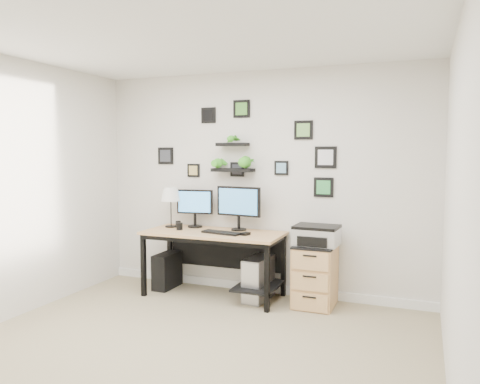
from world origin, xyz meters
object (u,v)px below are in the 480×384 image
at_px(monitor_right, 239,204).
at_px(mug, 180,226).
at_px(table_lamp, 171,195).
at_px(pc_tower_grey, 258,279).
at_px(printer, 317,235).
at_px(monitor_left, 195,205).
at_px(file_cabinet, 315,275).
at_px(pc_tower_black, 167,270).
at_px(desk, 217,242).

height_order(monitor_right, mug, monitor_right).
xyz_separation_m(table_lamp, mug, (0.20, -0.15, -0.35)).
relative_size(pc_tower_grey, printer, 1.05).
xyz_separation_m(monitor_left, mug, (-0.08, -0.24, -0.23)).
height_order(pc_tower_grey, file_cabinet, file_cabinet).
bearing_deg(monitor_right, pc_tower_black, -173.23).
xyz_separation_m(mug, pc_tower_black, (-0.24, 0.11, -0.58)).
distance_m(monitor_left, printer, 1.55).
relative_size(monitor_right, printer, 1.16).
height_order(monitor_left, pc_tower_black, monitor_left).
height_order(monitor_right, printer, monitor_right).
bearing_deg(file_cabinet, pc_tower_black, -179.78).
distance_m(monitor_right, pc_tower_black, 1.24).
xyz_separation_m(table_lamp, file_cabinet, (1.79, -0.03, -0.80)).
distance_m(pc_tower_black, pc_tower_grey, 1.20).
bearing_deg(table_lamp, pc_tower_grey, -3.28).
relative_size(pc_tower_grey, file_cabinet, 0.75).
height_order(monitor_left, file_cabinet, monitor_left).
distance_m(desk, pc_tower_grey, 0.63).
bearing_deg(table_lamp, monitor_right, 4.74).
bearing_deg(printer, table_lamp, 178.50).
distance_m(monitor_left, mug, 0.34).
height_order(table_lamp, mug, table_lamp).
height_order(table_lamp, pc_tower_black, table_lamp).
bearing_deg(pc_tower_grey, printer, 1.65).
height_order(pc_tower_black, file_cabinet, file_cabinet).
height_order(pc_tower_grey, printer, printer).
distance_m(desk, file_cabinet, 1.17).
xyz_separation_m(mug, file_cabinet, (1.59, 0.12, -0.46)).
relative_size(monitor_left, monitor_right, 0.83).
height_order(monitor_left, monitor_right, monitor_right).
distance_m(monitor_right, file_cabinet, 1.18).
xyz_separation_m(monitor_right, pc_tower_grey, (0.30, -0.14, -0.81)).
distance_m(monitor_left, file_cabinet, 1.66).
relative_size(desk, table_lamp, 3.31).
distance_m(table_lamp, printer, 1.84).
distance_m(monitor_right, pc_tower_grey, 0.88).
relative_size(desk, mug, 19.28).
height_order(pc_tower_black, pc_tower_grey, pc_tower_grey).
bearing_deg(pc_tower_black, monitor_right, 7.54).
bearing_deg(printer, pc_tower_black, 179.65).
height_order(monitor_left, printer, monitor_left).
relative_size(desk, file_cabinet, 2.39).
xyz_separation_m(desk, pc_tower_black, (-0.70, 0.05, -0.41)).
bearing_deg(pc_tower_grey, monitor_left, 170.14).
bearing_deg(table_lamp, pc_tower_black, -140.91).
height_order(table_lamp, pc_tower_grey, table_lamp).
height_order(mug, pc_tower_grey, mug).
distance_m(monitor_left, pc_tower_black, 0.88).
bearing_deg(pc_tower_grey, desk, -177.57).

